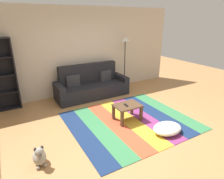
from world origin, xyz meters
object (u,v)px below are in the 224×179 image
(coffee_table, at_px, (127,108))
(pouf, at_px, (167,128))
(couch, at_px, (91,86))
(standing_lamp, at_px, (125,46))
(dog, at_px, (39,156))
(tv_remote, at_px, (126,105))

(coffee_table, height_order, pouf, coffee_table)
(couch, height_order, standing_lamp, standing_lamp)
(standing_lamp, bearing_deg, couch, -172.39)
(coffee_table, relative_size, pouf, 0.94)
(coffee_table, height_order, standing_lamp, standing_lamp)
(couch, distance_m, dog, 3.16)
(couch, relative_size, tv_remote, 15.07)
(dog, height_order, standing_lamp, standing_lamp)
(pouf, relative_size, standing_lamp, 0.37)
(pouf, bearing_deg, standing_lamp, 74.31)
(coffee_table, distance_m, dog, 2.21)
(couch, xyz_separation_m, pouf, (0.53, -2.77, -0.23))
(coffee_table, relative_size, standing_lamp, 0.35)
(dog, relative_size, tv_remote, 2.65)
(dog, bearing_deg, coffee_table, 14.05)
(pouf, xyz_separation_m, standing_lamp, (0.83, 2.95, 1.37))
(dog, distance_m, standing_lamp, 4.47)
(pouf, xyz_separation_m, tv_remote, (-0.48, 0.89, 0.31))
(couch, distance_m, tv_remote, 1.89)
(pouf, height_order, dog, dog)
(pouf, height_order, tv_remote, tv_remote)
(pouf, distance_m, tv_remote, 1.06)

